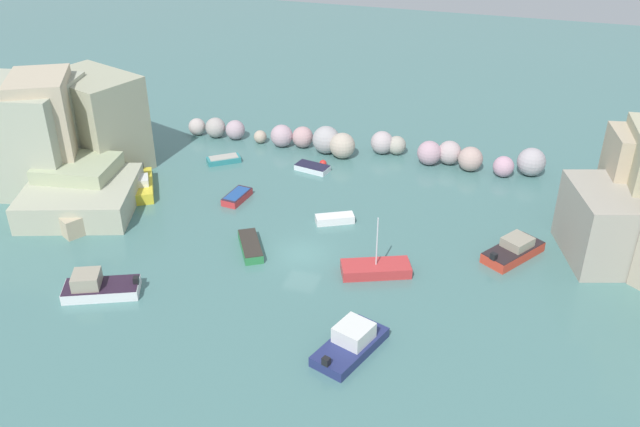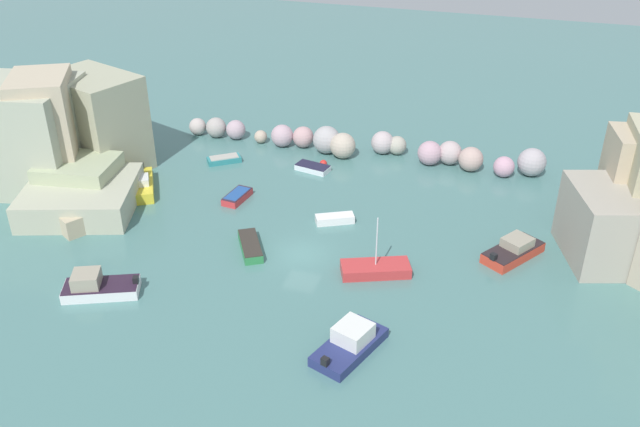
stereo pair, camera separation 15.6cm
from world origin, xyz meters
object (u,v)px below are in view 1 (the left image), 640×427
(moored_boat_1, at_px, (98,287))
(moored_boat_7, at_px, (142,185))
(moored_boat_2, at_px, (224,159))
(moored_boat_5, at_px, (351,342))
(moored_boat_6, at_px, (312,168))
(moored_boat_3, at_px, (250,246))
(moored_boat_4, at_px, (237,197))
(moored_boat_9, at_px, (514,250))
(channel_buoy, at_px, (323,163))
(moored_boat_8, at_px, (376,269))
(moored_boat_0, at_px, (335,219))

(moored_boat_1, bearing_deg, moored_boat_7, -94.53)
(moored_boat_2, height_order, moored_boat_5, moored_boat_5)
(moored_boat_7, bearing_deg, moored_boat_6, 92.17)
(moored_boat_2, height_order, moored_boat_7, moored_boat_7)
(moored_boat_3, bearing_deg, moored_boat_2, -179.17)
(moored_boat_4, height_order, moored_boat_9, moored_boat_9)
(moored_boat_5, relative_size, moored_boat_6, 1.70)
(moored_boat_3, bearing_deg, moored_boat_5, 18.81)
(moored_boat_2, distance_m, moored_boat_5, 29.20)
(channel_buoy, distance_m, moored_boat_8, 18.06)
(channel_buoy, distance_m, moored_boat_3, 15.58)
(moored_boat_1, relative_size, moored_boat_9, 1.03)
(channel_buoy, height_order, moored_boat_0, channel_buoy)
(moored_boat_4, height_order, moored_boat_5, moored_boat_5)
(channel_buoy, relative_size, moored_boat_0, 0.21)
(moored_boat_2, height_order, moored_boat_4, moored_boat_4)
(moored_boat_1, xyz_separation_m, moored_boat_5, (18.06, -0.43, -0.00))
(moored_boat_5, bearing_deg, moored_boat_2, 59.48)
(moored_boat_0, distance_m, moored_boat_9, 14.18)
(moored_boat_6, bearing_deg, moored_boat_2, -162.89)
(moored_boat_1, xyz_separation_m, moored_boat_7, (-4.93, 14.47, -0.05))
(moored_boat_4, bearing_deg, moored_boat_6, -23.77)
(moored_boat_3, relative_size, moored_boat_7, 0.76)
(moored_boat_1, distance_m, moored_boat_8, 19.38)
(channel_buoy, bearing_deg, moored_boat_0, -67.74)
(moored_boat_0, height_order, moored_boat_8, moored_boat_8)
(moored_boat_4, bearing_deg, moored_boat_8, -110.72)
(moored_boat_0, bearing_deg, moored_boat_9, -30.93)
(moored_boat_5, bearing_deg, moored_boat_0, 39.70)
(moored_boat_1, distance_m, moored_boat_6, 24.24)
(moored_boat_6, relative_size, moored_boat_8, 0.63)
(moored_boat_2, bearing_deg, moored_boat_0, 112.85)
(moored_boat_2, distance_m, moored_boat_4, 7.89)
(moored_boat_0, relative_size, moored_boat_2, 0.99)
(moored_boat_3, bearing_deg, channel_buoy, 145.74)
(moored_boat_0, xyz_separation_m, moored_boat_3, (-4.95, -5.90, 0.02))
(channel_buoy, bearing_deg, moored_boat_3, -93.67)
(moored_boat_2, bearing_deg, moored_boat_8, 105.73)
(channel_buoy, bearing_deg, moored_boat_1, -110.23)
(moored_boat_2, bearing_deg, channel_buoy, 154.35)
(moored_boat_4, distance_m, moored_boat_6, 8.65)
(channel_buoy, relative_size, moored_boat_5, 0.12)
(moored_boat_3, bearing_deg, moored_boat_0, 109.40)
(channel_buoy, distance_m, moored_boat_9, 20.95)
(moored_boat_4, xyz_separation_m, moored_boat_7, (-8.60, -0.93, 0.24))
(moored_boat_1, bearing_deg, moored_boat_8, -178.56)
(channel_buoy, bearing_deg, moored_boat_9, -30.21)
(moored_boat_9, bearing_deg, moored_boat_2, 106.15)
(moored_boat_9, bearing_deg, moored_boat_7, 121.71)
(moored_boat_4, bearing_deg, moored_boat_1, 173.47)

